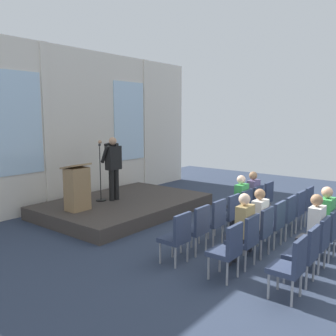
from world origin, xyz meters
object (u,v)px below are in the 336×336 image
Objects in this scene: chair_r2_c1 at (305,251)px; audience_r2_c3 at (324,219)px; chair_r1_c0 at (228,248)px; chair_r0_c1 at (197,226)px; chair_r0_c2 at (214,219)px; chair_r1_c3 at (274,221)px; chair_r1_c1 at (246,238)px; audience_r0_c4 at (239,199)px; chair_r0_c3 at (229,213)px; chair_r2_c4 at (336,223)px; lectern at (77,188)px; chair_r2_c0 at (291,264)px; chair_r0_c4 at (242,207)px; audience_r1_c1 at (242,226)px; chair_r0_c0 at (177,235)px; chair_r2_c2 at (317,240)px; chair_r0_c6 at (265,197)px; chair_r1_c6 at (304,203)px; audience_r1_c2 at (257,218)px; speaker at (113,164)px; mic_stand at (101,189)px; audience_r0_c5 at (251,194)px; chair_r1_c2 at (261,229)px; chair_r0_c5 at (254,202)px; chair_r1_c5 at (295,208)px.

audience_r2_c3 reaches higher than chair_r2_c1.
chair_r0_c1 is at bearing 58.22° from chair_r1_c0.
chair_r1_c3 is (0.63, -1.01, 0.00)m from chair_r0_c2.
audience_r2_c3 is at bearing -36.64° from chair_r1_c1.
audience_r0_c4 is (1.88, 0.08, 0.17)m from chair_r0_c1.
chair_r0_c3 is 2.12m from chair_r2_c4.
chair_r2_c0 is (-0.43, -5.40, -0.35)m from lectern.
chair_r2_c0 is at bearing -177.58° from audience_r2_c3.
chair_r0_c4 is 0.72× the size of audience_r1_c1.
audience_r0_c4 is (2.51, 0.08, 0.17)m from chair_r0_c0.
audience_r0_c4 is at bearing 59.25° from chair_r2_c2.
chair_r0_c6 is at bearing 17.89° from chair_r1_c1.
chair_r0_c1 and chair_r1_c6 have the same top height.
chair_r1_c0 is at bearing -90.00° from chair_r0_c0.
audience_r1_c2 is (0.63, 0.08, 0.18)m from chair_r1_c1.
chair_r1_c0 is (-1.26, -1.01, 0.00)m from chair_r0_c2.
audience_r1_c1 is at bearing -56.02° from chair_r0_c0.
chair_r1_c6 is at bearing -65.26° from speaker.
speaker is at bearing 85.31° from chair_r2_c2.
audience_r0_c5 is at bearing -64.54° from mic_stand.
audience_r0_c4 is (0.00, 0.08, 0.17)m from chair_r0_c4.
chair_r0_c3 is 1.00× the size of chair_r1_c3.
chair_r0_c2 is 2.38m from chair_r2_c0.
chair_r0_c0 is (-0.43, -3.37, -0.35)m from lectern.
lectern is 1.23× the size of chair_r2_c0.
chair_r0_c3 is 1.00× the size of chair_r1_c2.
audience_r1_c1 is (-2.51, -0.93, 0.19)m from chair_r0_c5.
mic_stand is 1.65× the size of chair_r1_c3.
chair_r0_c2 is 0.63m from chair_r0_c3.
chair_r1_c0 is 1.00× the size of chair_r2_c1.
chair_r1_c2 is (-2.51, -1.01, 0.00)m from chair_r0_c6.
audience_r2_c3 is (0.00, -1.95, 0.22)m from chair_r0_c3.
audience_r0_c5 is 3.33m from chair_r1_c0.
lectern is at bearing 105.28° from audience_r2_c3.
audience_r1_c2 is 1.37× the size of chair_r2_c4.
speaker reaches higher than chair_r2_c2.
chair_r0_c6 is 2.38m from chair_r2_c4.
chair_r1_c3 is at bearing -121.78° from chair_r0_c4.
audience_r1_c1 reaches higher than chair_r0_c6.
chair_r1_c1 is at bearing 0.00° from chair_r1_c0.
chair_r1_c5 is 0.63m from chair_r1_c6.
chair_r1_c2 is at bearing 180.00° from chair_r1_c6.
chair_r1_c1 is 1.01m from chair_r2_c1.
chair_r0_c3 is at bearing -176.19° from audience_r0_c5.
audience_r0_c5 is 2.39m from audience_r2_c3.
audience_r0_c4 is 1.35× the size of chair_r1_c0.
speaker is at bearing 107.76° from chair_r1_c5.
chair_r1_c0 is 2.11m from audience_r2_c3.
mic_stand is 1.15× the size of audience_r2_c3.
chair_r0_c5 is (0.63, 0.00, 0.00)m from chair_r0_c4.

